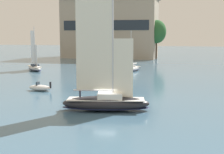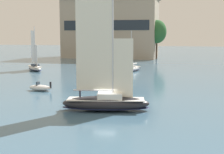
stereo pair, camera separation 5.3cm
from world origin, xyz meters
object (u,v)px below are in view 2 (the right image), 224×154
(sailboat_main, at_px, (106,101))
(sailboat_moored_mid_channel, at_px, (132,68))
(tree_shore_left, at_px, (157,32))
(motor_tender, at_px, (40,88))
(sailboat_moored_near_marina, at_px, (35,67))

(sailboat_main, relative_size, sailboat_moored_mid_channel, 1.45)
(tree_shore_left, relative_size, motor_tender, 3.47)
(tree_shore_left, height_order, motor_tender, tree_shore_left)
(sailboat_moored_near_marina, bearing_deg, tree_shore_left, 59.24)
(sailboat_main, bearing_deg, tree_shore_left, 91.34)
(tree_shore_left, height_order, sailboat_main, sailboat_main)
(sailboat_moored_mid_channel, bearing_deg, sailboat_moored_near_marina, -169.45)
(sailboat_moored_near_marina, bearing_deg, motor_tender, -60.86)
(sailboat_moored_near_marina, xyz_separation_m, sailboat_moored_mid_channel, (22.81, 4.25, -0.22))
(tree_shore_left, relative_size, sailboat_main, 0.99)
(motor_tender, bearing_deg, tree_shore_left, 80.37)
(sailboat_main, bearing_deg, sailboat_moored_near_marina, 127.87)
(tree_shore_left, relative_size, sailboat_moored_mid_channel, 1.43)
(sailboat_moored_near_marina, relative_size, sailboat_moored_mid_channel, 1.10)
(sailboat_moored_near_marina, distance_m, motor_tender, 27.94)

